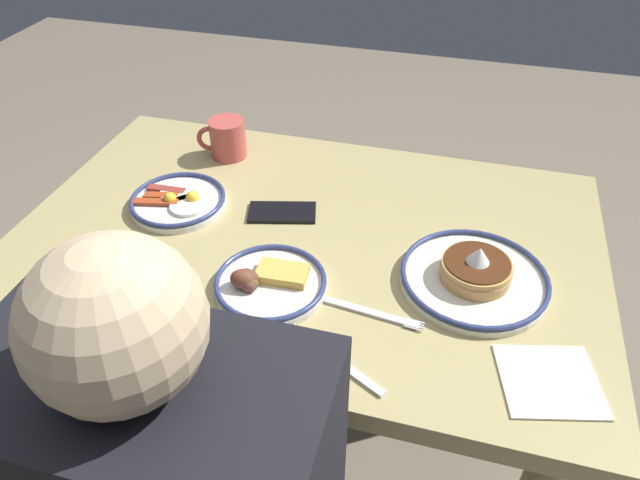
% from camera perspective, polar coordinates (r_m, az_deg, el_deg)
% --- Properties ---
extents(ground_plane, '(6.00, 6.00, 0.00)m').
position_cam_1_polar(ground_plane, '(1.76, -1.02, -19.01)').
color(ground_plane, '#736857').
extents(dining_table, '(1.19, 0.78, 0.75)m').
position_cam_1_polar(dining_table, '(1.26, -1.36, -2.98)').
color(dining_table, tan).
rests_on(dining_table, ground_plane).
extents(plate_near_main, '(0.21, 0.21, 0.04)m').
position_cam_1_polar(plate_near_main, '(1.30, -13.75, 3.76)').
color(plate_near_main, white).
rests_on(plate_near_main, dining_table).
extents(plate_center_pancakes, '(0.21, 0.21, 0.05)m').
position_cam_1_polar(plate_center_pancakes, '(1.06, -5.06, -4.17)').
color(plate_center_pancakes, silver).
rests_on(plate_center_pancakes, dining_table).
extents(plate_far_companion, '(0.27, 0.27, 0.08)m').
position_cam_1_polar(plate_far_companion, '(1.11, 14.94, -3.40)').
color(plate_far_companion, silver).
rests_on(plate_far_companion, dining_table).
extents(coffee_mug, '(0.12, 0.09, 0.09)m').
position_cam_1_polar(coffee_mug, '(1.45, -9.14, 9.86)').
color(coffee_mug, '#BF4C47').
rests_on(coffee_mug, dining_table).
extents(cell_phone, '(0.16, 0.11, 0.01)m').
position_cam_1_polar(cell_phone, '(1.25, -3.73, 2.73)').
color(cell_phone, black).
rests_on(cell_phone, dining_table).
extents(paper_napkin, '(0.18, 0.17, 0.00)m').
position_cam_1_polar(paper_napkin, '(1.00, 21.61, -12.74)').
color(paper_napkin, white).
rests_on(paper_napkin, dining_table).
extents(fork_near, '(0.18, 0.04, 0.01)m').
position_cam_1_polar(fork_near, '(1.03, 5.18, -7.17)').
color(fork_near, silver).
rests_on(fork_near, dining_table).
extents(fork_far, '(0.19, 0.11, 0.01)m').
position_cam_1_polar(fork_far, '(0.96, 1.25, -11.50)').
color(fork_far, silver).
rests_on(fork_far, dining_table).
extents(butter_knife, '(0.23, 0.05, 0.01)m').
position_cam_1_polar(butter_knife, '(1.14, -21.80, -4.61)').
color(butter_knife, silver).
rests_on(butter_knife, dining_table).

